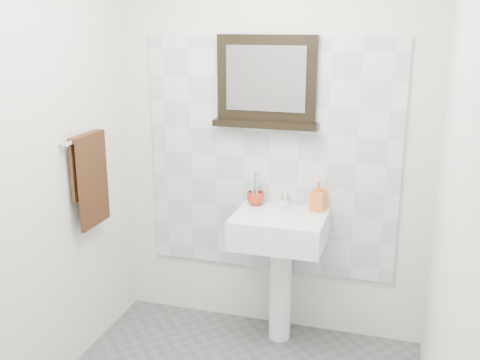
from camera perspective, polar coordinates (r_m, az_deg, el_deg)
name	(u,v)px	position (r m, az deg, el deg)	size (l,w,h in m)	color
back_wall	(271,142)	(3.53, 3.18, 3.86)	(2.00, 0.01, 2.50)	silver
front_wall	(75,308)	(1.59, -16.40, -12.35)	(2.00, 0.01, 2.50)	silver
left_wall	(22,174)	(2.98, -21.24, 0.53)	(0.01, 2.20, 2.50)	silver
right_wall	(451,213)	(2.38, 20.63, -3.13)	(0.01, 2.20, 2.50)	silver
splashback	(270,158)	(3.54, 3.11, 2.24)	(1.60, 0.02, 1.50)	silver
pedestal_sink	(280,243)	(3.46, 4.05, -6.36)	(0.55, 0.44, 0.96)	white
toothbrush_cup	(256,198)	(3.54, 1.60, -1.87)	(0.11, 0.11, 0.09)	#AD3014
toothbrushes	(255,186)	(3.52, 1.57, -0.62)	(0.05, 0.04, 0.21)	white
soap_dispenser	(319,196)	(3.46, 7.99, -1.62)	(0.08, 0.09, 0.19)	#E3441A
framed_mirror	(267,84)	(3.44, 2.71, 9.72)	(0.65, 0.11, 0.55)	black
towel_bar	(86,137)	(3.34, -15.36, 4.21)	(0.07, 0.40, 0.03)	silver
hand_towel	(90,173)	(3.38, -15.00, 0.71)	(0.06, 0.30, 0.55)	#321C0E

